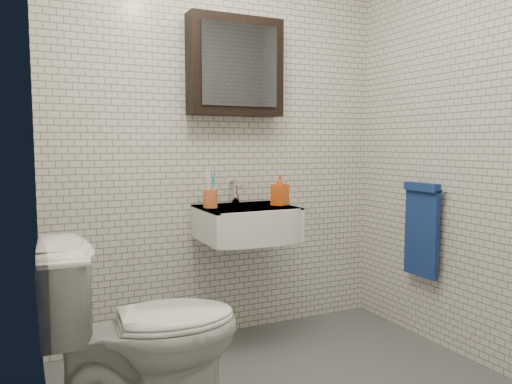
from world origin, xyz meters
The scene contains 8 objects.
room_shell centered at (0.00, 0.00, 1.47)m, with size 2.22×2.02×2.51m.
washbasin centered at (0.05, 0.73, 0.76)m, with size 0.55×0.50×0.20m.
faucet centered at (0.05, 0.93, 0.92)m, with size 0.06×0.20×0.15m.
mirror_cabinet centered at (0.05, 0.93, 1.70)m, with size 0.60×0.15×0.60m.
towel_rail centered at (1.04, 0.35, 0.72)m, with size 0.09×0.30×0.58m.
toothbrush_cup centered at (-0.16, 0.82, 0.91)m, with size 0.10×0.10×0.24m.
soap_bottle centered at (0.27, 0.74, 0.94)m, with size 0.09×0.09×0.19m, color orange.
toilet centered at (-0.72, 0.14, 0.42)m, with size 0.47×0.82×0.84m, color white.
Camera 1 is at (-1.18, -1.94, 1.23)m, focal length 35.00 mm.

